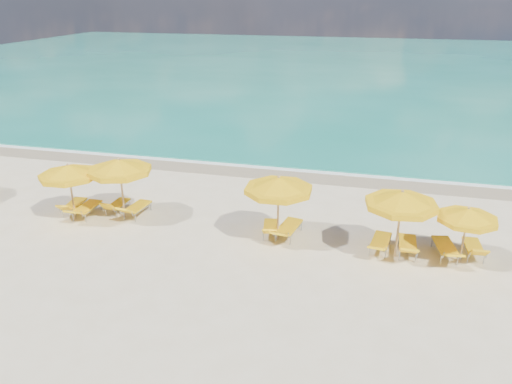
# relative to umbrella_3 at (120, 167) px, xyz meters

# --- Properties ---
(ground_plane) EXTENTS (120.00, 120.00, 0.00)m
(ground_plane) POSITION_rel_umbrella_3_xyz_m (5.39, -0.30, -2.24)
(ground_plane) COLOR beige
(ocean) EXTENTS (120.00, 80.00, 0.30)m
(ocean) POSITION_rel_umbrella_3_xyz_m (5.39, 47.70, -2.24)
(ocean) COLOR #157B66
(ocean) RESTS_ON ground
(wet_sand_band) EXTENTS (120.00, 2.60, 0.01)m
(wet_sand_band) POSITION_rel_umbrella_3_xyz_m (5.39, 7.10, -2.24)
(wet_sand_band) COLOR tan
(wet_sand_band) RESTS_ON ground
(foam_line) EXTENTS (120.00, 1.20, 0.03)m
(foam_line) POSITION_rel_umbrella_3_xyz_m (5.39, 7.90, -2.24)
(foam_line) COLOR white
(foam_line) RESTS_ON ground
(whitecap_near) EXTENTS (14.00, 0.36, 0.05)m
(whitecap_near) POSITION_rel_umbrella_3_xyz_m (-0.61, 16.70, -2.24)
(whitecap_near) COLOR white
(whitecap_near) RESTS_ON ground
(whitecap_far) EXTENTS (18.00, 0.30, 0.05)m
(whitecap_far) POSITION_rel_umbrella_3_xyz_m (13.39, 23.70, -2.24)
(whitecap_far) COLOR white
(whitecap_far) RESTS_ON ground
(umbrella_2) EXTENTS (3.06, 3.06, 2.43)m
(umbrella_2) POSITION_rel_umbrella_3_xyz_m (-1.95, -0.62, -0.17)
(umbrella_2) COLOR tan
(umbrella_2) RESTS_ON ground
(umbrella_3) EXTENTS (2.82, 2.82, 2.63)m
(umbrella_3) POSITION_rel_umbrella_3_xyz_m (0.00, 0.00, 0.00)
(umbrella_3) COLOR tan
(umbrella_3) RESTS_ON ground
(umbrella_4) EXTENTS (3.42, 3.42, 2.61)m
(umbrella_4) POSITION_rel_umbrella_3_xyz_m (6.65, -0.42, -0.01)
(umbrella_4) COLOR tan
(umbrella_4) RESTS_ON ground
(umbrella_5) EXTENTS (3.07, 3.07, 2.57)m
(umbrella_5) POSITION_rel_umbrella_3_xyz_m (11.00, -0.65, -0.05)
(umbrella_5) COLOR tan
(umbrella_5) RESTS_ON ground
(umbrella_6) EXTENTS (2.54, 2.54, 2.09)m
(umbrella_6) POSITION_rel_umbrella_3_xyz_m (13.21, -0.48, -0.46)
(umbrella_6) COLOR tan
(umbrella_6) RESTS_ON ground
(lounger_2_left) EXTENTS (0.86, 1.86, 0.80)m
(lounger_2_left) POSITION_rel_umbrella_3_xyz_m (-2.30, -0.09, -2.02)
(lounger_2_left) COLOR #A5A8AD
(lounger_2_left) RESTS_ON ground
(lounger_2_right) EXTENTS (0.67, 1.98, 0.75)m
(lounger_2_right) POSITION_rel_umbrella_3_xyz_m (-1.59, -0.29, -2.01)
(lounger_2_right) COLOR #A5A8AD
(lounger_2_right) RESTS_ON ground
(lounger_3_left) EXTENTS (0.61, 1.66, 0.80)m
(lounger_3_left) POSITION_rel_umbrella_3_xyz_m (-0.55, 0.41, -2.03)
(lounger_3_left) COLOR #A5A8AD
(lounger_3_left) RESTS_ON ground
(lounger_3_right) EXTENTS (0.79, 1.90, 0.80)m
(lounger_3_right) POSITION_rel_umbrella_3_xyz_m (0.43, 0.29, -2.01)
(lounger_3_right) COLOR #A5A8AD
(lounger_3_right) RESTS_ON ground
(lounger_4_left) EXTENTS (0.84, 1.75, 0.74)m
(lounger_4_left) POSITION_rel_umbrella_3_xyz_m (6.30, -0.11, -2.03)
(lounger_4_left) COLOR #A5A8AD
(lounger_4_left) RESTS_ON ground
(lounger_4_right) EXTENTS (0.99, 2.15, 0.75)m
(lounger_4_right) POSITION_rel_umbrella_3_xyz_m (7.00, -0.10, -2.00)
(lounger_4_right) COLOR #A5A8AD
(lounger_4_right) RESTS_ON ground
(lounger_5_left) EXTENTS (0.88, 1.98, 0.70)m
(lounger_5_left) POSITION_rel_umbrella_3_xyz_m (10.46, -0.34, -2.02)
(lounger_5_left) COLOR #A5A8AD
(lounger_5_left) RESTS_ON ground
(lounger_5_right) EXTENTS (0.65, 1.91, 0.80)m
(lounger_5_right) POSITION_rel_umbrella_3_xyz_m (11.41, -0.37, -2.01)
(lounger_5_right) COLOR #A5A8AD
(lounger_5_right) RESTS_ON ground
(lounger_6_left) EXTENTS (0.95, 2.06, 0.73)m
(lounger_6_left) POSITION_rel_umbrella_3_xyz_m (12.71, -0.24, -2.01)
(lounger_6_left) COLOR #A5A8AD
(lounger_6_left) RESTS_ON ground
(lounger_6_right) EXTENTS (0.67, 1.77, 0.79)m
(lounger_6_right) POSITION_rel_umbrella_3_xyz_m (13.69, 0.04, -2.02)
(lounger_6_right) COLOR #A5A8AD
(lounger_6_right) RESTS_ON ground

